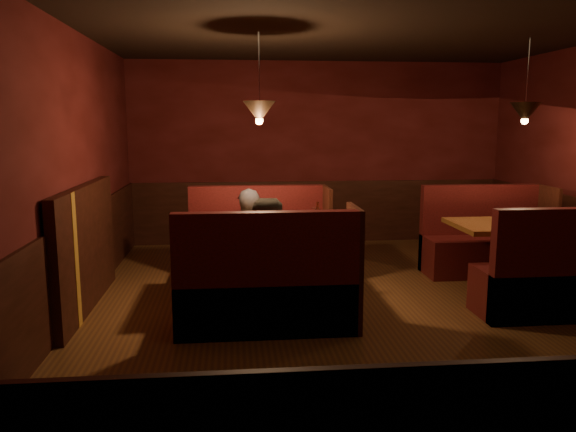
{
  "coord_description": "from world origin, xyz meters",
  "views": [
    {
      "loc": [
        -1.38,
        -5.5,
        1.94
      ],
      "look_at": [
        -0.8,
        0.41,
        0.95
      ],
      "focal_mm": 35.0,
      "sensor_mm": 36.0,
      "label": 1
    }
  ],
  "objects": [
    {
      "name": "second_bench_near",
      "position": [
        1.87,
        -0.37,
        0.36
      ],
      "size": [
        1.59,
        0.6,
        1.14
      ],
      "color": "black",
      "rests_on": "ground"
    },
    {
      "name": "room",
      "position": [
        -0.28,
        0.05,
        1.05
      ],
      "size": [
        6.02,
        7.02,
        2.92
      ],
      "color": "brown",
      "rests_on": "ground"
    },
    {
      "name": "diner_b",
      "position": [
        -1.02,
        -0.28,
        0.79
      ],
      "size": [
        0.89,
        0.76,
        1.59
      ],
      "primitive_type": "imported",
      "rotation": [
        0.0,
        0.0,
        0.23
      ],
      "color": "#37332A",
      "rests_on": "ground"
    },
    {
      "name": "main_bench_near",
      "position": [
        -1.06,
        -0.48,
        0.37
      ],
      "size": [
        1.71,
        0.61,
        1.17
      ],
      "color": "black",
      "rests_on": "ground"
    },
    {
      "name": "second_bench_far",
      "position": [
        1.87,
        1.35,
        0.36
      ],
      "size": [
        1.59,
        0.6,
        1.14
      ],
      "color": "black",
      "rests_on": "ground"
    },
    {
      "name": "diner_a",
      "position": [
        -1.2,
        1.09,
        0.76
      ],
      "size": [
        0.62,
        0.48,
        1.53
      ],
      "primitive_type": "imported",
      "rotation": [
        0.0,
        0.0,
        2.92
      ],
      "color": "#343339",
      "rests_on": "ground"
    },
    {
      "name": "main_bench_far",
      "position": [
        -1.06,
        1.29,
        0.37
      ],
      "size": [
        1.71,
        0.61,
        1.17
      ],
      "color": "black",
      "rests_on": "ground"
    },
    {
      "name": "main_table",
      "position": [
        -1.08,
        0.41,
        0.64
      ],
      "size": [
        1.55,
        0.94,
        1.09
      ],
      "color": "brown",
      "rests_on": "ground"
    },
    {
      "name": "second_table",
      "position": [
        1.84,
        0.49,
        0.6
      ],
      "size": [
        1.44,
        0.92,
        0.81
      ],
      "color": "brown",
      "rests_on": "ground"
    }
  ]
}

